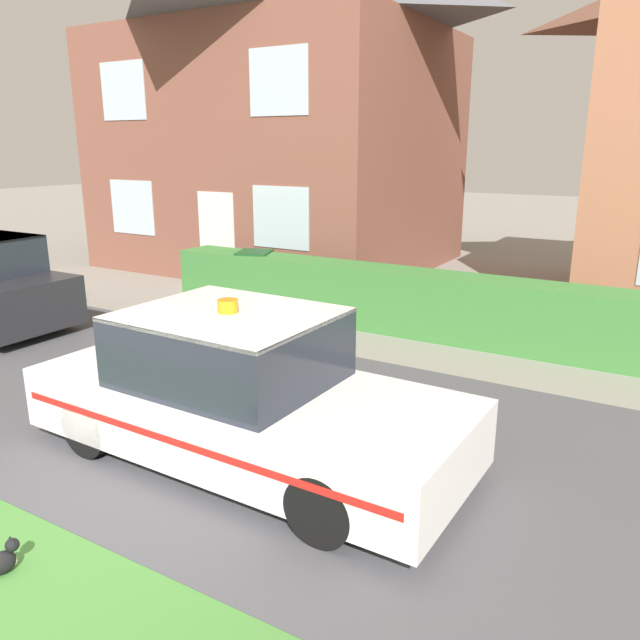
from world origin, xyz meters
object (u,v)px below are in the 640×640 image
at_px(police_car, 241,393).
at_px(cat, 4,559).
at_px(wheelie_bin, 255,279).
at_px(house_left, 280,100).

height_order(police_car, cat, police_car).
relative_size(police_car, wheelie_bin, 4.12).
bearing_deg(wheelie_bin, police_car, -74.89).
bearing_deg(wheelie_bin, cat, -87.10).
xyz_separation_m(house_left, wheelie_bin, (2.37, -4.46, -3.66)).
xyz_separation_m(cat, wheelie_bin, (-3.20, 7.47, 0.45)).
bearing_deg(house_left, police_car, -57.92).
xyz_separation_m(police_car, wheelie_bin, (-3.62, 5.10, -0.14)).
distance_m(cat, wheelie_bin, 8.13).
height_order(house_left, wheelie_bin, house_left).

